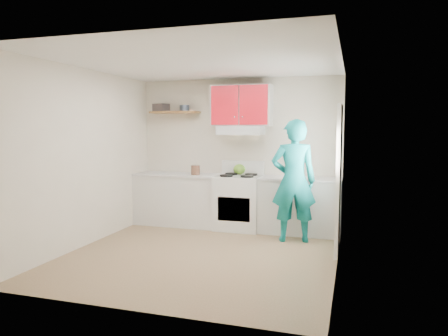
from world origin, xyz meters
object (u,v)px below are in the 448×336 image
(stove, at_px, (239,203))
(tin, at_px, (184,108))
(person, at_px, (294,181))
(crock, at_px, (195,171))
(kettle, at_px, (239,169))

(stove, xyz_separation_m, tin, (-1.06, 0.17, 1.63))
(person, bearing_deg, crock, -28.38)
(stove, distance_m, crock, 0.94)
(stove, xyz_separation_m, kettle, (-0.06, 0.24, 0.55))
(kettle, xyz_separation_m, crock, (-0.72, -0.29, -0.02))
(stove, xyz_separation_m, crock, (-0.77, -0.06, 0.53))
(stove, bearing_deg, tin, 171.04)
(tin, xyz_separation_m, crock, (0.29, -0.23, -1.10))
(tin, distance_m, crock, 1.16)
(crock, bearing_deg, person, -14.46)
(kettle, distance_m, person, 1.30)
(person, bearing_deg, stove, -41.15)
(stove, bearing_deg, person, -27.23)
(stove, height_order, person, person)
(stove, relative_size, tin, 5.19)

